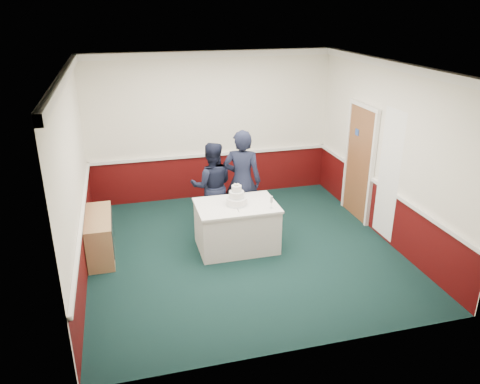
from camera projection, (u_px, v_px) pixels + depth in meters
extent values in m
plane|color=black|center=(243.00, 250.00, 7.82)|extent=(5.00, 5.00, 0.00)
cube|color=white|center=(212.00, 127.00, 9.47)|extent=(5.00, 0.05, 3.00)
cube|color=white|center=(76.00, 180.00, 6.67)|extent=(0.05, 5.00, 3.00)
cube|color=white|center=(386.00, 153.00, 7.84)|extent=(0.05, 5.00, 3.00)
cube|color=white|center=(244.00, 68.00, 6.70)|extent=(5.00, 5.00, 0.05)
cube|color=#440909|center=(213.00, 176.00, 9.87)|extent=(5.00, 0.02, 0.90)
cube|color=white|center=(212.00, 154.00, 9.69)|extent=(4.98, 0.05, 0.06)
cube|color=white|center=(210.00, 54.00, 8.92)|extent=(5.00, 0.08, 0.12)
cube|color=olive|center=(359.00, 164.00, 8.73)|extent=(0.05, 0.90, 2.10)
cube|color=#234799|center=(357.00, 132.00, 8.64)|extent=(0.01, 0.12, 0.12)
cube|color=white|center=(389.00, 175.00, 7.72)|extent=(0.02, 0.60, 2.20)
cube|color=#A88351|center=(100.00, 236.00, 7.55)|extent=(0.40, 1.20, 0.70)
cube|color=black|center=(113.00, 232.00, 7.58)|extent=(0.01, 1.00, 0.50)
cube|color=white|center=(237.00, 227.00, 7.78)|extent=(1.28, 0.88, 0.76)
cube|color=white|center=(237.00, 206.00, 7.63)|extent=(1.32, 0.92, 0.04)
cylinder|color=white|center=(237.00, 201.00, 7.60)|extent=(0.34, 0.34, 0.12)
cylinder|color=silver|center=(237.00, 204.00, 7.62)|extent=(0.35, 0.35, 0.03)
cylinder|color=white|center=(237.00, 195.00, 7.56)|extent=(0.24, 0.24, 0.11)
cylinder|color=silver|center=(237.00, 197.00, 7.57)|extent=(0.25, 0.25, 0.02)
cylinder|color=white|center=(237.00, 189.00, 7.52)|extent=(0.16, 0.16, 0.10)
cylinder|color=silver|center=(237.00, 191.00, 7.53)|extent=(0.17, 0.17, 0.02)
sphere|color=#EDE5C9|center=(237.00, 185.00, 7.49)|extent=(0.03, 0.03, 0.03)
sphere|color=#EDE5C9|center=(238.00, 184.00, 7.51)|extent=(0.03, 0.03, 0.03)
sphere|color=#EDE5C9|center=(235.00, 184.00, 7.51)|extent=(0.03, 0.03, 0.03)
sphere|color=#EDE5C9|center=(238.00, 185.00, 7.48)|extent=(0.03, 0.03, 0.03)
sphere|color=#EDE5C9|center=(235.00, 185.00, 7.48)|extent=(0.03, 0.03, 0.03)
cube|color=silver|center=(238.00, 209.00, 7.44)|extent=(0.04, 0.22, 0.00)
cylinder|color=silver|center=(271.00, 208.00, 7.49)|extent=(0.05, 0.05, 0.01)
cylinder|color=silver|center=(271.00, 205.00, 7.47)|extent=(0.01, 0.01, 0.09)
cylinder|color=silver|center=(271.00, 199.00, 7.43)|extent=(0.04, 0.04, 0.11)
imported|color=black|center=(212.00, 186.00, 8.36)|extent=(0.87, 0.73, 1.61)
imported|color=black|center=(242.00, 181.00, 8.23)|extent=(0.80, 0.67, 1.85)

